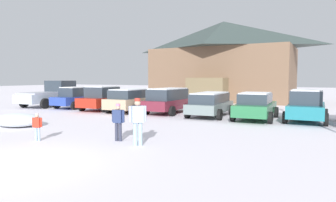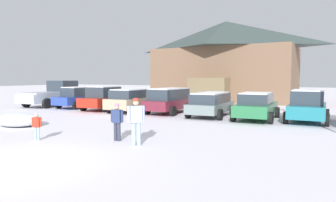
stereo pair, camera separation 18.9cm
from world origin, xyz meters
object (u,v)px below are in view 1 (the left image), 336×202
at_px(parked_teal_hatchback, 306,106).
at_px(pickup_truck, 53,94).
at_px(parked_grey_wagon, 210,103).
at_px(parked_red_sedan, 104,98).
at_px(ski_lodge, 223,61).
at_px(parked_maroon_van, 168,100).
at_px(parked_beige_suv, 132,99).
at_px(skier_adult_in_blue_parka, 138,119).
at_px(plowed_snow_pile, 17,120).
at_px(skier_child_in_red_jacket, 37,125).
at_px(parked_blue_hatchback, 77,97).
at_px(skier_teen_in_navy_coat, 118,120).
at_px(parked_green_coupe, 256,106).

height_order(parked_teal_hatchback, pickup_truck, pickup_truck).
bearing_deg(parked_grey_wagon, parked_red_sedan, -179.66).
distance_m(parked_teal_hatchback, pickup_truck, 19.63).
bearing_deg(pickup_truck, parked_grey_wagon, -2.44).
bearing_deg(ski_lodge, parked_maroon_van, -88.31).
bearing_deg(parked_maroon_van, parked_beige_suv, -170.84).
height_order(parked_red_sedan, parked_teal_hatchback, parked_red_sedan).
distance_m(skier_adult_in_blue_parka, plowed_snow_pile, 7.62).
bearing_deg(skier_child_in_red_jacket, parked_blue_hatchback, 127.77).
height_order(parked_maroon_van, parked_teal_hatchback, parked_teal_hatchback).
bearing_deg(skier_child_in_red_jacket, skier_teen_in_navy_coat, 26.76).
relative_size(parked_green_coupe, parked_teal_hatchback, 1.11).
bearing_deg(parked_blue_hatchback, skier_adult_in_blue_parka, -37.90).
relative_size(parked_blue_hatchback, parked_red_sedan, 0.97).
distance_m(parked_blue_hatchback, skier_teen_in_navy_coat, 13.72).
xyz_separation_m(parked_blue_hatchback, parked_maroon_van, (8.16, 0.04, 0.07)).
relative_size(parked_green_coupe, skier_child_in_red_jacket, 4.30).
distance_m(parked_red_sedan, skier_teen_in_navy_coat, 11.34).
bearing_deg(parked_maroon_van, parked_green_coupe, -4.28).
xyz_separation_m(ski_lodge, skier_adult_in_blue_parka, (3.89, -22.59, -3.30)).
distance_m(parked_blue_hatchback, skier_adult_in_blue_parka, 14.76).
xyz_separation_m(ski_lodge, parked_beige_suv, (-2.25, -13.91, -3.36)).
distance_m(parked_grey_wagon, skier_adult_in_blue_parka, 8.79).
relative_size(parked_beige_suv, plowed_snow_pile, 1.83).
bearing_deg(plowed_snow_pile, parked_blue_hatchback, 116.45).
distance_m(skier_teen_in_navy_coat, plowed_snow_pile, 6.51).
bearing_deg(parked_red_sedan, pickup_truck, 173.75).
height_order(parked_blue_hatchback, parked_teal_hatchback, parked_teal_hatchback).
relative_size(parked_blue_hatchback, parked_green_coupe, 0.92).
xyz_separation_m(parked_maroon_van, plowed_snow_pile, (-4.06, -8.28, -0.59)).
bearing_deg(parked_blue_hatchback, plowed_snow_pile, -63.55).
bearing_deg(pickup_truck, parked_maroon_van, -1.42).
relative_size(parked_beige_suv, parked_green_coupe, 1.00).
bearing_deg(parked_grey_wagon, parked_blue_hatchback, 178.52).
bearing_deg(skier_child_in_red_jacket, parked_maroon_van, 88.22).
relative_size(parked_beige_suv, pickup_truck, 0.76).
distance_m(parked_beige_suv, plowed_snow_pile, 8.00).
relative_size(parked_maroon_van, skier_adult_in_blue_parka, 2.54).
relative_size(parked_red_sedan, skier_child_in_red_jacket, 4.09).
xyz_separation_m(parked_grey_wagon, parked_green_coupe, (2.74, -0.11, -0.02)).
bearing_deg(skier_adult_in_blue_parka, pickup_truck, 147.43).
distance_m(skier_child_in_red_jacket, skier_adult_in_blue_parka, 3.96).
bearing_deg(skier_teen_in_navy_coat, skier_adult_in_blue_parka, -16.80).
relative_size(parked_beige_suv, skier_teen_in_navy_coat, 3.21).
height_order(parked_green_coupe, pickup_truck, pickup_truck).
xyz_separation_m(parked_red_sedan, parked_teal_hatchback, (13.63, 0.31, -0.01)).
xyz_separation_m(parked_maroon_van, skier_child_in_red_jacket, (-0.32, -10.16, -0.32)).
height_order(parked_teal_hatchback, skier_child_in_red_jacket, parked_teal_hatchback).
relative_size(pickup_truck, skier_child_in_red_jacket, 5.67).
xyz_separation_m(parked_green_coupe, parked_teal_hatchback, (2.62, 0.37, 0.07)).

